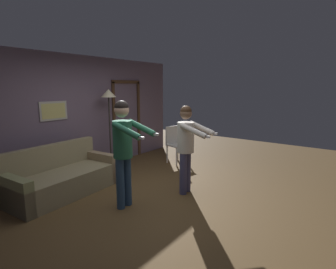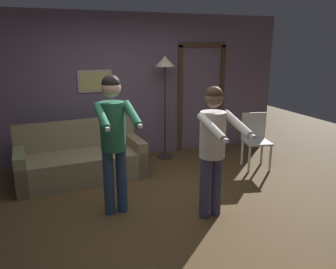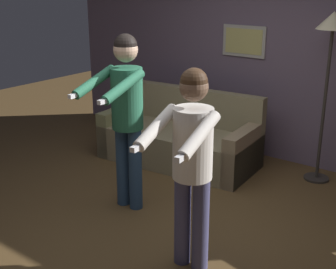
{
  "view_description": "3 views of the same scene",
  "coord_description": "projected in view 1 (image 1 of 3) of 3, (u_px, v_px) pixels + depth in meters",
  "views": [
    {
      "loc": [
        -3.27,
        -2.8,
        1.91
      ],
      "look_at": [
        0.15,
        -0.23,
        1.13
      ],
      "focal_mm": 28.0,
      "sensor_mm": 36.0,
      "label": 1
    },
    {
      "loc": [
        -1.16,
        -3.58,
        2.02
      ],
      "look_at": [
        0.14,
        0.05,
        0.98
      ],
      "focal_mm": 35.0,
      "sensor_mm": 36.0,
      "label": 2
    },
    {
      "loc": [
        2.36,
        -3.0,
        2.2
      ],
      "look_at": [
        0.2,
        -0.15,
        0.99
      ],
      "focal_mm": 50.0,
      "sensor_mm": 36.0,
      "label": 3
    }
  ],
  "objects": [
    {
      "name": "ground_plane",
      "position": [
        152.0,
        198.0,
        4.57
      ],
      "size": [
        12.0,
        12.0,
        0.0
      ],
      "primitive_type": "plane",
      "color": "brown"
    },
    {
      "name": "couch",
      "position": [
        63.0,
        179.0,
        4.73
      ],
      "size": [
        1.96,
        1.0,
        0.87
      ],
      "color": "#8C7F5C",
      "rests_on": "ground_plane"
    },
    {
      "name": "back_wall_assembly",
      "position": [
        72.0,
        115.0,
        5.7
      ],
      "size": [
        6.4,
        0.1,
        2.6
      ],
      "color": "slate",
      "rests_on": "ground_plane"
    },
    {
      "name": "person_standing_right",
      "position": [
        187.0,
        142.0,
        4.64
      ],
      "size": [
        0.48,
        0.69,
        1.59
      ],
      "color": "#44436B",
      "rests_on": "ground_plane"
    },
    {
      "name": "dining_chair_distant",
      "position": [
        175.0,
        142.0,
        6.65
      ],
      "size": [
        0.5,
        0.5,
        0.93
      ],
      "color": "silver",
      "rests_on": "ground_plane"
    },
    {
      "name": "torchiere_lamp",
      "position": [
        109.0,
        102.0,
        6.02
      ],
      "size": [
        0.35,
        0.35,
        1.86
      ],
      "color": "#332D28",
      "rests_on": "ground_plane"
    },
    {
      "name": "person_standing_left",
      "position": [
        124.0,
        144.0,
        4.06
      ],
      "size": [
        0.45,
        0.72,
        1.71
      ],
      "color": "navy",
      "rests_on": "ground_plane"
    }
  ]
}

